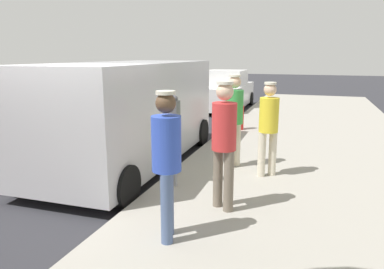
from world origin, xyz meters
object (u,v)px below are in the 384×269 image
(parked_sedan_ahead, at_px, (224,92))
(parking_meter_near, at_px, (175,125))
(pedestrian_in_yellow, at_px, (269,123))
(parked_van, at_px, (129,111))
(pedestrian_in_red, at_px, (224,137))
(pedestrian_in_green, at_px, (234,115))
(fire_hydrant, at_px, (240,115))
(pedestrian_in_blue, at_px, (167,156))

(parked_sedan_ahead, bearing_deg, parking_meter_near, -81.08)
(parking_meter_near, bearing_deg, parked_sedan_ahead, 98.92)
(parking_meter_near, xyz_separation_m, pedestrian_in_yellow, (1.39, 1.01, -0.06))
(parked_van, bearing_deg, parked_sedan_ahead, 90.14)
(pedestrian_in_red, xyz_separation_m, parked_van, (-2.48, 1.89, -0.04))
(pedestrian_in_red, relative_size, parked_sedan_ahead, 0.41)
(pedestrian_in_green, height_order, pedestrian_in_yellow, pedestrian_in_green)
(parked_van, bearing_deg, parking_meter_near, -39.85)
(parked_van, height_order, fire_hydrant, parked_van)
(parking_meter_near, bearing_deg, pedestrian_in_green, 62.98)
(pedestrian_in_yellow, relative_size, parked_van, 0.32)
(pedestrian_in_yellow, bearing_deg, pedestrian_in_blue, -107.00)
(parked_sedan_ahead, bearing_deg, fire_hydrant, -71.18)
(parking_meter_near, height_order, pedestrian_in_yellow, pedestrian_in_yellow)
(pedestrian_in_blue, xyz_separation_m, pedestrian_in_red, (0.42, 1.04, 0.03))
(pedestrian_in_blue, relative_size, fire_hydrant, 2.05)
(parking_meter_near, relative_size, fire_hydrant, 1.77)
(pedestrian_in_red, xyz_separation_m, fire_hydrant, (-0.88, 5.58, -0.63))
(pedestrian_in_green, xyz_separation_m, parked_van, (-2.19, -0.11, -0.03))
(pedestrian_in_red, xyz_separation_m, pedestrian_in_green, (-0.29, 2.00, -0.02))
(pedestrian_in_green, xyz_separation_m, fire_hydrant, (-0.59, 3.58, -0.61))
(pedestrian_in_blue, relative_size, pedestrian_in_yellow, 1.04)
(pedestrian_in_red, bearing_deg, pedestrian_in_blue, -111.78)
(parking_meter_near, height_order, pedestrian_in_red, pedestrian_in_red)
(parking_meter_near, height_order, pedestrian_in_green, pedestrian_in_green)
(pedestrian_in_green, distance_m, parked_van, 2.19)
(pedestrian_in_blue, distance_m, fire_hydrant, 6.67)
(parking_meter_near, xyz_separation_m, pedestrian_in_green, (0.69, 1.36, 0.00))
(parking_meter_near, xyz_separation_m, parked_sedan_ahead, (-1.52, 9.69, -0.43))
(fire_hydrant, bearing_deg, parked_van, -113.46)
(parked_sedan_ahead, bearing_deg, pedestrian_in_red, -76.39)
(pedestrian_in_red, distance_m, pedestrian_in_green, 2.02)
(parking_meter_near, distance_m, pedestrian_in_blue, 1.78)
(pedestrian_in_red, height_order, parked_van, parked_van)
(parking_meter_near, height_order, fire_hydrant, parking_meter_near)
(pedestrian_in_green, bearing_deg, fire_hydrant, 99.39)
(pedestrian_in_yellow, bearing_deg, pedestrian_in_red, -103.83)
(pedestrian_in_blue, height_order, pedestrian_in_red, pedestrian_in_red)
(pedestrian_in_blue, height_order, parked_sedan_ahead, pedestrian_in_blue)
(pedestrian_in_green, relative_size, parked_van, 0.34)
(parked_sedan_ahead, bearing_deg, pedestrian_in_yellow, -71.48)
(parked_van, bearing_deg, pedestrian_in_green, 2.75)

